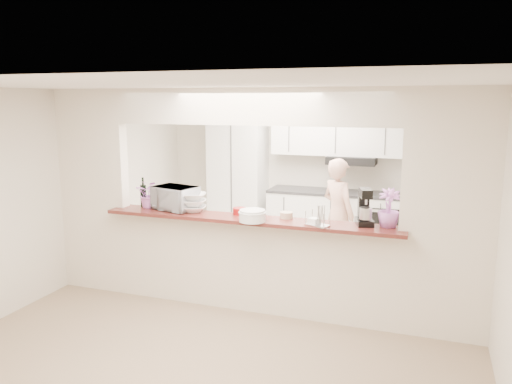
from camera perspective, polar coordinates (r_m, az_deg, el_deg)
The scene contains 19 objects.
floor at distance 5.90m, azimuth -0.69°, elevation -13.20°, with size 6.00×6.00×0.00m, color tan.
tile_overlay at distance 7.27m, azimuth 3.55°, elevation -8.51°, with size 5.00×2.90×0.01m, color beige.
partition at distance 5.47m, azimuth -0.73°, elevation 1.16°, with size 5.00×0.15×2.50m.
bar_counter at distance 5.69m, azimuth -0.72°, elevation -7.90°, with size 3.40×0.38×1.09m.
kitchen_cabinets at distance 8.18m, azimuth 4.62°, elevation 0.63°, with size 3.15×0.62×2.25m.
refrigerator at distance 7.87m, azimuth 20.41°, elevation -1.31°, with size 0.75×0.70×1.70m, color #AEAEB3.
flower_left at distance 6.12m, azimuth -12.07°, elevation -0.22°, with size 0.30×0.26×0.33m, color pink.
wine_bottle_a at distance 6.20m, azimuth -12.75°, elevation -0.49°, with size 0.07×0.07×0.33m.
wine_bottle_b at distance 6.19m, azimuth -12.75°, elevation -0.37°, with size 0.07×0.07×0.36m.
toaster_oven at distance 5.95m, azimuth -9.24°, elevation -0.69°, with size 0.50×0.34×0.28m, color #B8B9BE.
serving_bowls at distance 5.81m, azimuth -7.16°, elevation -1.23°, with size 0.29×0.29×0.21m, color white.
plate_stack_a at distance 5.33m, azimuth -0.41°, elevation -2.71°, with size 0.27×0.27×0.13m.
plate_stack_b at distance 5.33m, azimuth -0.41°, elevation -2.82°, with size 0.30×0.30×0.10m.
red_bowl at distance 5.67m, azimuth -1.87°, elevation -2.19°, with size 0.16×0.16×0.07m, color maroon.
tan_bowl at distance 5.50m, azimuth 3.49°, elevation -2.64°, with size 0.14×0.14×0.07m, color tan.
utensil_caddy at distance 5.17m, azimuth 7.06°, elevation -2.86°, with size 0.27×0.22×0.22m.
stand_mixer at distance 5.29m, azimuth 12.31°, elevation -1.86°, with size 0.23×0.29×0.38m.
flower_right at distance 5.25m, azimuth 14.94°, elevation -1.77°, with size 0.22×0.22×0.40m, color #B96DCC.
person at distance 7.07m, azimuth 9.36°, elevation -2.60°, with size 0.57×0.38×1.57m, color tan.
Camera 1 is at (1.86, -5.07, 2.37)m, focal length 35.00 mm.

